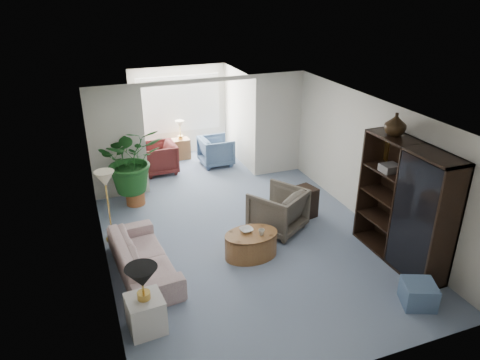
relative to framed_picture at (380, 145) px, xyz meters
name	(u,v)px	position (x,y,z in m)	size (l,w,h in m)	color
floor	(252,248)	(-2.46, 0.10, -1.70)	(6.00, 6.00, 0.00)	gray
sunroom_floor	(192,167)	(-2.46, 4.20, -1.70)	(2.60, 2.60, 0.00)	gray
back_pier_left	(117,143)	(-4.36, 3.10, -0.45)	(1.20, 0.12, 2.50)	beige
back_pier_right	(278,125)	(-0.56, 3.10, -0.45)	(1.20, 0.12, 2.50)	beige
back_header	(201,81)	(-2.46, 3.10, 0.75)	(2.60, 0.12, 0.10)	beige
window_pane	(179,104)	(-2.46, 5.28, -0.30)	(2.20, 0.02, 1.50)	white
window_blinds	(180,104)	(-2.46, 5.25, -0.30)	(2.20, 0.02, 1.50)	white
framed_picture	(380,145)	(0.00, 0.00, 0.00)	(0.04, 0.50, 0.40)	beige
sofa	(143,257)	(-4.41, 0.05, -1.40)	(2.04, 0.80, 0.59)	beige
end_table	(146,314)	(-4.61, -1.30, -1.43)	(0.48, 0.48, 0.53)	silver
table_lamp	(142,277)	(-4.61, -1.30, -0.82)	(0.44, 0.44, 0.30)	black
floor_lamp	(105,179)	(-4.79, 1.28, -0.45)	(0.36, 0.36, 0.28)	beige
coffee_table	(251,245)	(-2.57, -0.13, -1.47)	(0.95, 0.95, 0.45)	brown
coffee_bowl	(246,230)	(-2.62, -0.03, -1.22)	(0.23, 0.23, 0.06)	silver
coffee_cup	(262,232)	(-2.42, -0.23, -1.20)	(0.11, 0.11, 0.10)	#B8B1A1
wingback_chair	(278,210)	(-1.75, 0.54, -1.28)	(0.90, 0.93, 0.84)	#5E574A
side_table_dark	(302,203)	(-1.05, 0.84, -1.39)	(0.52, 0.42, 0.62)	black
entertainment_cabinet	(404,205)	(-0.23, -1.11, -0.64)	(0.51, 1.90, 2.11)	black
cabinet_urn	(396,124)	(-0.23, -0.61, 0.60)	(0.36, 0.36, 0.37)	black
ottoman	(418,294)	(-0.72, -2.21, -1.52)	(0.46, 0.46, 0.37)	slate
plant_pot	(136,197)	(-4.15, 2.61, -1.54)	(0.40, 0.40, 0.32)	#A55C30
house_plant	(131,159)	(-4.15, 2.61, -0.66)	(1.30, 1.12, 1.44)	#1C531E
sunroom_chair_blue	(216,151)	(-1.82, 4.15, -1.33)	(0.79, 0.82, 0.74)	slate
sunroom_chair_maroon	(159,158)	(-3.32, 4.15, -1.32)	(0.82, 0.84, 0.77)	#511F1C
sunroom_table	(181,149)	(-2.57, 4.90, -1.43)	(0.45, 0.35, 0.55)	brown
shelf_clutter	(406,188)	(-0.28, -1.14, -0.31)	(0.30, 1.06, 0.61)	#565351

